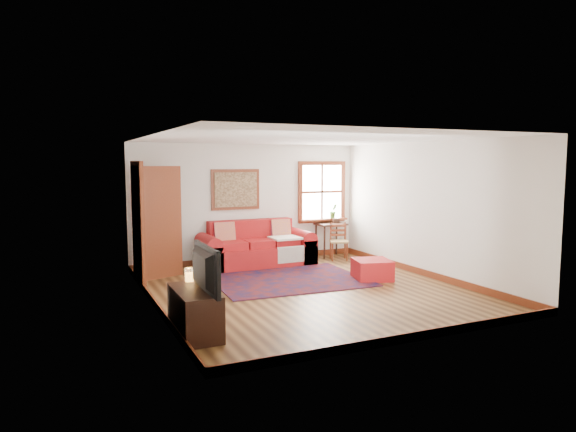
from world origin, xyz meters
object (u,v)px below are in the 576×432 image
ladder_back_chair (339,240)px  media_cabinet (195,312)px  red_ottoman (372,269)px  side_table (331,229)px  red_leather_sofa (256,251)px

ladder_back_chair → media_cabinet: bearing=-139.3°
red_ottoman → media_cabinet: (-3.69, -1.61, 0.10)m
red_ottoman → ladder_back_chair: ladder_back_chair is taller
ladder_back_chair → media_cabinet: size_ratio=0.79×
side_table → media_cabinet: side_table is taller
red_leather_sofa → media_cabinet: 4.32m
red_leather_sofa → ladder_back_chair: 1.88m
red_leather_sofa → side_table: red_leather_sofa is taller
red_leather_sofa → side_table: 1.92m
ladder_back_chair → media_cabinet: (-4.10, -3.53, -0.15)m
side_table → red_ottoman: bearing=-100.6°
red_leather_sofa → media_cabinet: (-2.23, -3.70, -0.02)m
red_leather_sofa → red_ottoman: size_ratio=3.71×
side_table → media_cabinet: size_ratio=0.74×
red_ottoman → side_table: (0.43, 2.28, 0.45)m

